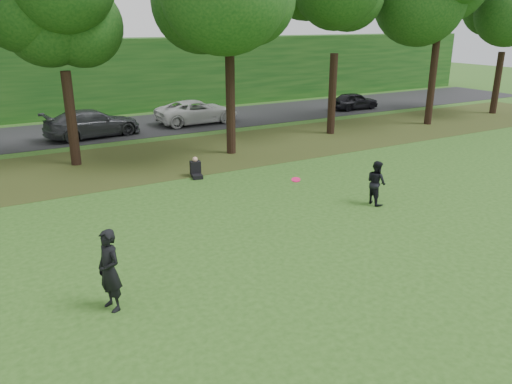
# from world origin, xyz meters

# --- Properties ---
(ground) EXTENTS (120.00, 120.00, 0.00)m
(ground) POSITION_xyz_m (0.00, 0.00, 0.00)
(ground) COLOR #284D18
(ground) RESTS_ON ground
(leaf_litter) EXTENTS (60.00, 7.00, 0.01)m
(leaf_litter) POSITION_xyz_m (0.00, 13.00, 0.01)
(leaf_litter) COLOR #413A17
(leaf_litter) RESTS_ON ground
(street) EXTENTS (70.00, 7.00, 0.02)m
(street) POSITION_xyz_m (0.00, 21.00, 0.01)
(street) COLOR black
(street) RESTS_ON ground
(far_hedge) EXTENTS (70.00, 3.00, 5.00)m
(far_hedge) POSITION_xyz_m (0.00, 27.00, 2.50)
(far_hedge) COLOR #124012
(far_hedge) RESTS_ON ground
(player_left) EXTENTS (0.64, 0.80, 1.89)m
(player_left) POSITION_xyz_m (-4.63, 1.16, 0.95)
(player_left) COLOR black
(player_left) RESTS_ON ground
(player_right) EXTENTS (0.64, 0.80, 1.56)m
(player_right) POSITION_xyz_m (5.17, 3.41, 0.78)
(player_right) COLOR black
(player_right) RESTS_ON ground
(parked_cars) EXTENTS (38.70, 3.38, 1.51)m
(parked_cars) POSITION_xyz_m (-1.90, 19.77, 0.75)
(parked_cars) COLOR black
(parked_cars) RESTS_ON street
(frisbee) EXTENTS (0.38, 0.38, 0.10)m
(frisbee) POSITION_xyz_m (1.36, 2.80, 1.65)
(frisbee) COLOR #E11257
(frisbee) RESTS_ON ground
(seated_person) EXTENTS (0.55, 0.80, 0.83)m
(seated_person) POSITION_xyz_m (0.95, 9.52, 0.31)
(seated_person) COLOR black
(seated_person) RESTS_ON ground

